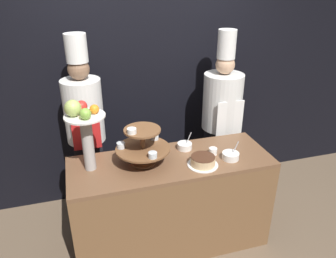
{
  "coord_description": "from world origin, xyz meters",
  "views": [
    {
      "loc": [
        -0.7,
        -1.97,
        2.33
      ],
      "look_at": [
        0.0,
        0.41,
        1.15
      ],
      "focal_mm": 35.0,
      "sensor_mm": 36.0,
      "label": 1
    }
  ],
  "objects_px": {
    "fruit_pedestal": "(84,125)",
    "cake_round": "(203,161)",
    "chef_left": "(85,125)",
    "tiered_stand": "(142,145)",
    "serving_bowl_far": "(185,146)",
    "cup_white": "(213,151)",
    "chef_center_left": "(221,115)",
    "serving_bowl_near": "(231,156)"
  },
  "relations": [
    {
      "from": "cake_round",
      "to": "cup_white",
      "type": "xyz_separation_m",
      "value": [
        0.15,
        0.14,
        -0.01
      ]
    },
    {
      "from": "cup_white",
      "to": "serving_bowl_near",
      "type": "distance_m",
      "value": 0.16
    },
    {
      "from": "tiered_stand",
      "to": "cup_white",
      "type": "distance_m",
      "value": 0.64
    },
    {
      "from": "tiered_stand",
      "to": "fruit_pedestal",
      "type": "xyz_separation_m",
      "value": [
        -0.44,
        0.05,
        0.22
      ]
    },
    {
      "from": "cake_round",
      "to": "serving_bowl_near",
      "type": "height_order",
      "value": "serving_bowl_near"
    },
    {
      "from": "chef_center_left",
      "to": "serving_bowl_far",
      "type": "bearing_deg",
      "value": -141.95
    },
    {
      "from": "fruit_pedestal",
      "to": "serving_bowl_far",
      "type": "distance_m",
      "value": 0.93
    },
    {
      "from": "tiered_stand",
      "to": "fruit_pedestal",
      "type": "relative_size",
      "value": 0.75
    },
    {
      "from": "tiered_stand",
      "to": "serving_bowl_far",
      "type": "height_order",
      "value": "tiered_stand"
    },
    {
      "from": "fruit_pedestal",
      "to": "tiered_stand",
      "type": "bearing_deg",
      "value": -6.12
    },
    {
      "from": "tiered_stand",
      "to": "cake_round",
      "type": "relative_size",
      "value": 1.76
    },
    {
      "from": "cake_round",
      "to": "chef_center_left",
      "type": "distance_m",
      "value": 0.91
    },
    {
      "from": "tiered_stand",
      "to": "serving_bowl_near",
      "type": "height_order",
      "value": "tiered_stand"
    },
    {
      "from": "serving_bowl_far",
      "to": "fruit_pedestal",
      "type": "bearing_deg",
      "value": -173.76
    },
    {
      "from": "cup_white",
      "to": "chef_left",
      "type": "xyz_separation_m",
      "value": [
        -1.04,
        0.61,
        0.12
      ]
    },
    {
      "from": "cup_white",
      "to": "chef_center_left",
      "type": "height_order",
      "value": "chef_center_left"
    },
    {
      "from": "serving_bowl_near",
      "to": "serving_bowl_far",
      "type": "xyz_separation_m",
      "value": [
        -0.32,
        0.28,
        -0.0
      ]
    },
    {
      "from": "tiered_stand",
      "to": "serving_bowl_far",
      "type": "distance_m",
      "value": 0.46
    },
    {
      "from": "serving_bowl_far",
      "to": "chef_center_left",
      "type": "bearing_deg",
      "value": 38.05
    },
    {
      "from": "fruit_pedestal",
      "to": "cake_round",
      "type": "bearing_deg",
      "value": -13.34
    },
    {
      "from": "serving_bowl_far",
      "to": "chef_center_left",
      "type": "distance_m",
      "value": 0.71
    },
    {
      "from": "tiered_stand",
      "to": "serving_bowl_near",
      "type": "bearing_deg",
      "value": -10.72
    },
    {
      "from": "fruit_pedestal",
      "to": "chef_center_left",
      "type": "distance_m",
      "value": 1.54
    },
    {
      "from": "serving_bowl_far",
      "to": "chef_left",
      "type": "height_order",
      "value": "chef_left"
    },
    {
      "from": "chef_left",
      "to": "tiered_stand",
      "type": "bearing_deg",
      "value": -54.01
    },
    {
      "from": "serving_bowl_near",
      "to": "chef_center_left",
      "type": "xyz_separation_m",
      "value": [
        0.24,
        0.72,
        0.06
      ]
    },
    {
      "from": "cup_white",
      "to": "tiered_stand",
      "type": "bearing_deg",
      "value": 177.64
    },
    {
      "from": "fruit_pedestal",
      "to": "serving_bowl_near",
      "type": "height_order",
      "value": "fruit_pedestal"
    },
    {
      "from": "fruit_pedestal",
      "to": "cup_white",
      "type": "bearing_deg",
      "value": -3.93
    },
    {
      "from": "cake_round",
      "to": "chef_center_left",
      "type": "relative_size",
      "value": 0.14
    },
    {
      "from": "chef_left",
      "to": "fruit_pedestal",
      "type": "bearing_deg",
      "value": -92.12
    },
    {
      "from": "tiered_stand",
      "to": "cup_white",
      "type": "height_order",
      "value": "tiered_stand"
    },
    {
      "from": "fruit_pedestal",
      "to": "chef_left",
      "type": "xyz_separation_m",
      "value": [
        0.02,
        0.53,
        -0.24
      ]
    },
    {
      "from": "tiered_stand",
      "to": "chef_left",
      "type": "relative_size",
      "value": 0.24
    },
    {
      "from": "serving_bowl_near",
      "to": "serving_bowl_far",
      "type": "distance_m",
      "value": 0.42
    },
    {
      "from": "chef_center_left",
      "to": "chef_left",
      "type": "bearing_deg",
      "value": 180.0
    },
    {
      "from": "serving_bowl_near",
      "to": "chef_center_left",
      "type": "height_order",
      "value": "chef_center_left"
    },
    {
      "from": "tiered_stand",
      "to": "chef_center_left",
      "type": "distance_m",
      "value": 1.14
    },
    {
      "from": "chef_left",
      "to": "cake_round",
      "type": "bearing_deg",
      "value": -40.1
    },
    {
      "from": "cup_white",
      "to": "chef_center_left",
      "type": "relative_size",
      "value": 0.04
    },
    {
      "from": "serving_bowl_far",
      "to": "chef_left",
      "type": "distance_m",
      "value": 0.95
    },
    {
      "from": "tiered_stand",
      "to": "cup_white",
      "type": "xyz_separation_m",
      "value": [
        0.62,
        -0.03,
        -0.14
      ]
    }
  ]
}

